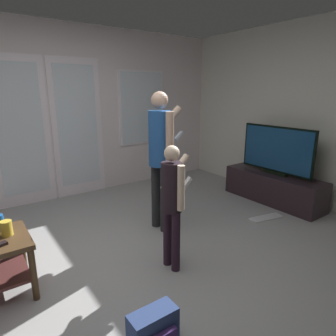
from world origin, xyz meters
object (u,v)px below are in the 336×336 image
Objects in this scene: tv_stand at (273,188)px; flat_screen_tv at (277,150)px; backpack at (154,330)px; cup_by_laptop at (6,228)px; person_child at (172,197)px; person_adult at (161,150)px; loose_keyboard at (266,218)px.

tv_stand is 0.56m from flat_screen_tv.
flat_screen_tv is 3.54× the size of backpack.
tv_stand is 1.30× the size of flat_screen_tv.
flat_screen_tv is 9.11× the size of cup_by_laptop.
flat_screen_tv is 3.06m from backpack.
person_child is at bearing -167.96° from tv_stand.
tv_stand is at bearing -65.21° from flat_screen_tv.
loose_keyboard is at bearing -24.72° from person_adult.
loose_keyboard is 2.90m from cup_by_laptop.
tv_stand is 0.68m from loose_keyboard.
person_child is 3.66× the size of backpack.
cup_by_laptop is at bearing 157.43° from person_child.
person_adult is (-1.80, 0.25, 0.73)m from tv_stand.
person_adult is 5.04× the size of backpack.
person_adult is (-1.80, 0.24, 0.18)m from flat_screen_tv.
flat_screen_tv is at bearing 21.73° from backpack.
flat_screen_tv reaches higher than cup_by_laptop.
person_child is (-2.16, -0.47, -0.08)m from flat_screen_tv.
loose_keyboard is at bearing -7.43° from cup_by_laptop.
person_adult is 12.96× the size of cup_by_laptop.
backpack is at bearing -158.35° from tv_stand.
backpack is at bearing -125.92° from person_adult.
cup_by_laptop is at bearing 118.21° from backpack.
loose_keyboard is at bearing 5.23° from person_child.
person_adult is 1.86m from backpack.
person_child is at bearing -117.07° from person_adult.
person_child reaches higher than flat_screen_tv.
person_adult is at bearing 54.08° from backpack.
cup_by_laptop is at bearing 179.12° from tv_stand.
loose_keyboard is (-0.57, -0.32, -0.20)m from tv_stand.
backpack is (-2.78, -1.10, -0.08)m from tv_stand.
cup_by_laptop reaches higher than loose_keyboard.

